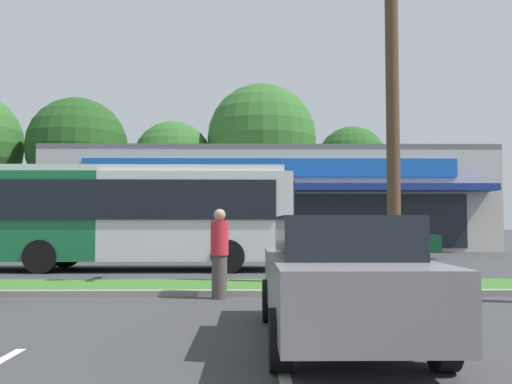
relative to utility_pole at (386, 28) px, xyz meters
The scene contains 12 objects.
grass_median 7.29m from the utility_pole, behind, with size 56.00×2.20×0.12m, color #386B28.
curb_lip 7.35m from the utility_pole, 167.69° to the right, with size 56.00×0.24×0.12m, color gray.
storefront_building 22.59m from the utility_pole, 95.23° to the left, with size 24.09×13.35×5.58m.
tree_left 32.91m from the utility_pole, 118.67° to the left, with size 7.35×7.35×10.68m.
tree_mid_left 30.32m from the utility_pole, 106.81° to the left, with size 5.83×5.83×8.99m.
tree_mid 29.11m from the utility_pole, 94.33° to the left, with size 8.05×8.05×11.77m.
tree_mid_right 32.55m from the utility_pole, 81.03° to the left, with size 5.61×5.61×9.16m.
utility_pole is the anchor object (origin of this frame).
city_bus 10.74m from the utility_pole, 147.13° to the left, with size 13.08×2.78×3.25m.
car_0 12.53m from the utility_pole, 77.70° to the left, with size 4.64×1.88×1.48m.
car_2 7.75m from the utility_pole, 109.98° to the right, with size 1.87×4.66×1.58m.
pedestrian_by_pole 6.41m from the utility_pole, 159.86° to the right, with size 0.36×0.36×1.77m.
Camera 1 is at (1.19, 1.09, 1.50)m, focal length 39.72 mm.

